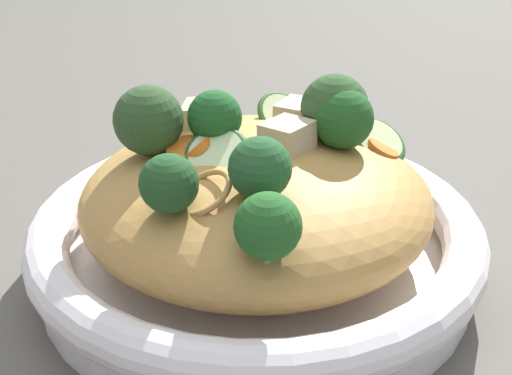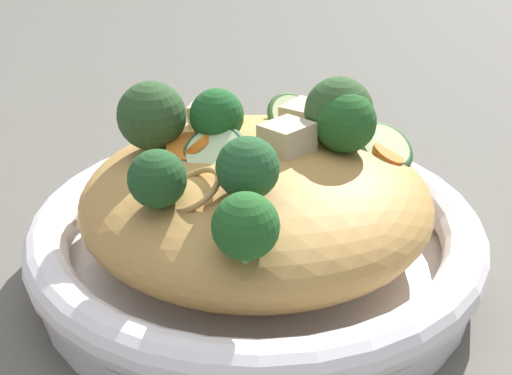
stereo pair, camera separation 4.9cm
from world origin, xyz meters
name	(u,v)px [view 1 (the left image)]	position (x,y,z in m)	size (l,w,h in m)	color
ground_plane	(256,269)	(0.00, 0.00, 0.00)	(3.00, 3.00, 0.00)	#59564E
serving_bowl	(256,239)	(0.00, 0.00, 0.03)	(0.33, 0.33, 0.05)	white
noodle_heap	(256,198)	(0.00, 0.00, 0.06)	(0.25, 0.25, 0.09)	#C08D48
broccoli_florets	(253,137)	(0.00, 0.02, 0.11)	(0.19, 0.19, 0.08)	#8DB469
carrot_coins	(234,144)	(0.02, -0.01, 0.10)	(0.16, 0.09, 0.03)	orange
zucchini_slices	(303,136)	(-0.03, -0.03, 0.10)	(0.17, 0.15, 0.04)	beige
chicken_chunks	(266,126)	(0.00, -0.03, 0.10)	(0.11, 0.09, 0.03)	#CBB989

